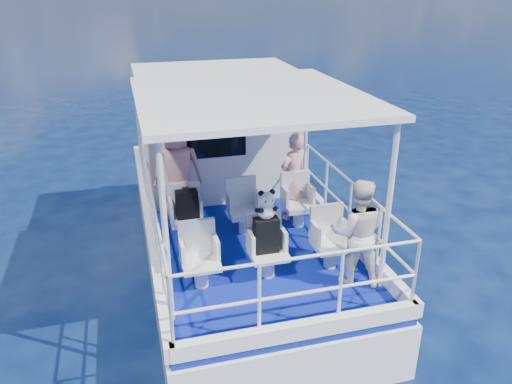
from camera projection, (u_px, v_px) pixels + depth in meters
ground at (248, 287)px, 8.06m from camera, size 2000.00×2000.00×0.00m
hull at (234, 256)px, 8.95m from camera, size 3.00×7.00×1.60m
deck at (233, 213)px, 8.61m from camera, size 2.90×6.90×0.10m
cabin at (217, 129)px, 9.30m from camera, size 2.85×2.00×2.20m
canopy at (250, 96)px, 6.64m from camera, size 3.00×3.20×0.08m
canopy_posts at (251, 177)px, 7.04m from camera, size 2.77×2.97×2.20m
railings at (257, 225)px, 6.99m from camera, size 2.84×3.59×1.00m
seat_port_fwd at (187, 228)px, 7.59m from camera, size 0.48×0.46×0.38m
seat_center_fwd at (244, 221)px, 7.80m from camera, size 0.48×0.46×0.38m
seat_stbd_fwd at (299, 214)px, 8.02m from camera, size 0.48×0.46×0.38m
seat_port_aft at (201, 273)px, 6.44m from camera, size 0.48×0.46×0.38m
seat_center_aft at (268, 263)px, 6.65m from camera, size 0.48×0.46×0.38m
seat_stbd_aft at (330, 254)px, 6.87m from camera, size 0.48×0.46×0.38m
passenger_port_fwd at (178, 170)px, 8.07m from camera, size 0.62×0.45×1.65m
passenger_stbd_fwd at (293, 177)px, 8.07m from camera, size 0.63×0.53×1.45m
passenger_stbd_aft at (357, 233)px, 6.32m from camera, size 0.84×0.75×1.45m
backpack_port at (187, 204)px, 7.42m from camera, size 0.33×0.18×0.43m
backpack_center at (266, 235)px, 6.48m from camera, size 0.32×0.18×0.48m
compact_camera at (185, 189)px, 7.33m from camera, size 0.09×0.06×0.06m
panda at (267, 204)px, 6.32m from camera, size 0.25×0.21×0.39m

